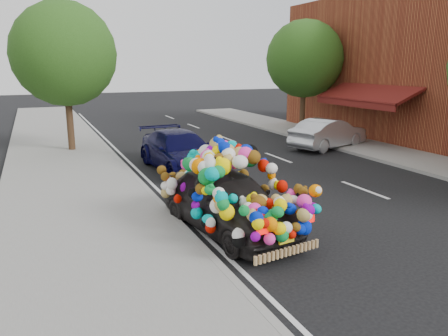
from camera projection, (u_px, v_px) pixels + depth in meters
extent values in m
plane|color=black|center=(256.00, 205.00, 11.50)|extent=(100.00, 100.00, 0.00)
cube|color=gray|center=(87.00, 227.00, 9.81)|extent=(4.00, 60.00, 0.12)
cube|color=gray|center=(170.00, 215.00, 10.57)|extent=(0.15, 60.00, 0.13)
cube|color=gray|center=(404.00, 156.00, 17.35)|extent=(3.00, 40.00, 0.12)
cube|color=#5A1410|center=(366.00, 93.00, 19.69)|extent=(1.62, 5.20, 0.75)
cube|color=#5A1410|center=(352.00, 103.00, 19.49)|extent=(0.06, 5.20, 0.35)
cylinder|color=#332114|center=(70.00, 120.00, 18.18)|extent=(0.28, 0.28, 2.73)
sphere|color=#234A13|center=(64.00, 54.00, 17.56)|extent=(4.20, 4.20, 4.20)
cylinder|color=#332114|center=(302.00, 109.00, 23.22)|extent=(0.28, 0.28, 2.64)
sphere|color=#234A13|center=(305.00, 59.00, 22.63)|extent=(4.00, 4.00, 4.00)
imported|color=black|center=(227.00, 201.00, 9.63)|extent=(2.18, 4.20, 1.37)
cube|color=red|center=(262.00, 230.00, 7.65)|extent=(0.23, 0.09, 0.14)
cube|color=red|center=(309.00, 219.00, 8.22)|extent=(0.23, 0.09, 0.14)
cube|color=yellow|center=(286.00, 240.00, 8.00)|extent=(0.34, 0.09, 0.12)
imported|color=black|center=(180.00, 151.00, 15.18)|extent=(2.15, 4.77, 1.36)
imported|color=#B7B9BF|center=(329.00, 133.00, 19.20)|extent=(4.23, 2.54, 1.32)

